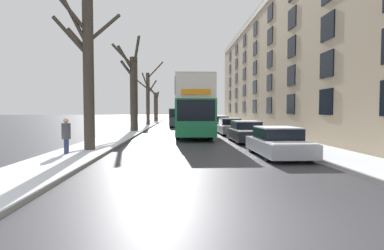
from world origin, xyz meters
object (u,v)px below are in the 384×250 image
at_px(parked_car_2, 230,127).
at_px(bare_tree_left_2, 148,96).
at_px(parked_car_3, 220,124).
at_px(bare_tree_left_0, 87,67).
at_px(pedestrian_left_sidewalk, 66,136).
at_px(parked_car_0, 278,143).
at_px(double_decker_bus, 192,105).
at_px(parked_car_1, 246,132).
at_px(bare_tree_left_1, 133,89).
at_px(oncoming_van, 178,117).
at_px(bare_tree_left_3, 156,105).

bearing_deg(parked_car_2, bare_tree_left_2, 118.57).
xyz_separation_m(parked_car_2, parked_car_3, (0.00, 6.00, 0.04)).
height_order(bare_tree_left_0, pedestrian_left_sidewalk, bare_tree_left_0).
xyz_separation_m(parked_car_0, parked_car_3, (0.00, 18.06, 0.08)).
height_order(double_decker_bus, parked_car_1, double_decker_bus).
bearing_deg(parked_car_1, bare_tree_left_1, 133.48).
distance_m(bare_tree_left_2, parked_car_3, 12.89).
xyz_separation_m(bare_tree_left_2, double_decker_bus, (5.12, -15.96, -1.44)).
relative_size(bare_tree_left_1, parked_car_1, 2.01).
bearing_deg(bare_tree_left_0, oncoming_van, 79.68).
relative_size(bare_tree_left_0, double_decker_bus, 0.68).
bearing_deg(parked_car_0, pedestrian_left_sidewalk, 178.31).
height_order(bare_tree_left_2, parked_car_1, bare_tree_left_2).
bearing_deg(double_decker_bus, parked_car_1, -59.03).
xyz_separation_m(bare_tree_left_0, parked_car_0, (8.53, -1.56, -3.42)).
height_order(parked_car_3, pedestrian_left_sidewalk, pedestrian_left_sidewalk).
distance_m(bare_tree_left_0, parked_car_0, 9.32).
height_order(bare_tree_left_0, bare_tree_left_1, bare_tree_left_1).
bearing_deg(parked_car_0, bare_tree_left_3, 101.39).
xyz_separation_m(bare_tree_left_0, pedestrian_left_sidewalk, (-0.53, -1.29, -3.10)).
bearing_deg(bare_tree_left_1, bare_tree_left_0, -90.44).
distance_m(bare_tree_left_3, parked_car_2, 31.09).
bearing_deg(oncoming_van, bare_tree_left_1, -113.40).
distance_m(bare_tree_left_0, oncoming_van, 23.22).
xyz_separation_m(double_decker_bus, oncoming_van, (-1.19, 12.84, -1.25)).
relative_size(bare_tree_left_1, oncoming_van, 1.62).
relative_size(bare_tree_left_3, parked_car_2, 1.58).
distance_m(bare_tree_left_3, parked_car_3, 25.39).
relative_size(bare_tree_left_2, oncoming_van, 1.59).
bearing_deg(parked_car_1, oncoming_van, 103.59).
distance_m(double_decker_bus, parked_car_0, 11.99).
height_order(double_decker_bus, parked_car_0, double_decker_bus).
relative_size(parked_car_1, parked_car_3, 0.98).
relative_size(double_decker_bus, pedestrian_left_sidewalk, 6.91).
bearing_deg(bare_tree_left_0, double_decker_bus, 61.60).
xyz_separation_m(bare_tree_left_2, parked_car_3, (8.33, -9.30, -3.23)).
bearing_deg(parked_car_1, bare_tree_left_3, 103.25).
bearing_deg(bare_tree_left_0, bare_tree_left_3, 89.87).
height_order(parked_car_1, parked_car_2, parked_car_2).
xyz_separation_m(bare_tree_left_2, parked_car_1, (8.33, -21.31, -3.28)).
bearing_deg(bare_tree_left_2, double_decker_bus, -72.22).
distance_m(parked_car_2, pedestrian_left_sidewalk, 14.87).
relative_size(bare_tree_left_3, parked_car_3, 1.52).
distance_m(bare_tree_left_0, bare_tree_left_3, 40.33).
bearing_deg(double_decker_bus, bare_tree_left_1, 145.86).
distance_m(oncoming_van, pedestrian_left_sidewalk, 24.42).
bearing_deg(parked_car_1, parked_car_2, 90.00).
distance_m(bare_tree_left_1, parked_car_0, 17.47).
height_order(bare_tree_left_2, pedestrian_left_sidewalk, bare_tree_left_2).
relative_size(bare_tree_left_2, double_decker_bus, 0.72).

